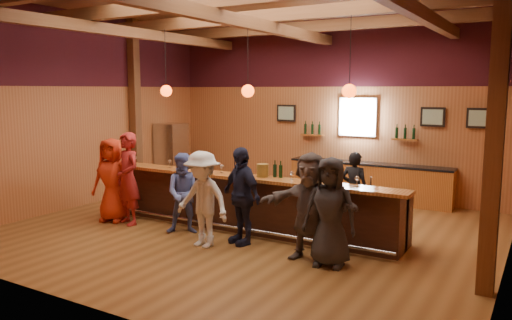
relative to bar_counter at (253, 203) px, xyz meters
The scene contains 27 objects.
room 2.69m from the bar_counter, 100.24° to the right, with size 9.04×9.00×4.52m.
bar_counter is the anchor object (origin of this frame).
back_bar_cabinet 3.76m from the bar_counter, 71.66° to the left, with size 4.00×0.52×0.95m.
window 4.17m from the bar_counter, 78.34° to the left, with size 0.95×0.09×0.95m.
framed_pictures 4.42m from the bar_counter, 66.46° to the left, with size 5.35×0.05×0.45m.
wine_shelves 3.97m from the bar_counter, 78.14° to the left, with size 3.00×0.18×0.30m.
pendant_lights 2.19m from the bar_counter, 96.37° to the right, with size 4.24×0.24×1.37m.
stainless_fridge 4.81m from the bar_counter, 149.24° to the left, with size 0.70×0.70×1.80m, color silver.
customer_orange 3.01m from the bar_counter, 160.68° to the right, with size 0.85×0.55×1.74m, color red.
customer_redvest 2.59m from the bar_counter, 157.13° to the right, with size 0.69×0.45×1.88m, color maroon.
customer_denim 1.35m from the bar_counter, 135.54° to the right, with size 0.75×0.59×1.55m, color #5260A5.
customer_white 1.47m from the bar_counter, 96.49° to the right, with size 1.09×0.62×1.68m, color silver.
customer_navy 1.04m from the bar_counter, 71.34° to the right, with size 1.02×0.42×1.73m, color #191B32.
customer_brown 2.07m from the bar_counter, 32.52° to the right, with size 1.62×0.52×1.75m, color #524642.
customer_dark 2.44m from the bar_counter, 29.47° to the right, with size 0.84×0.54×1.71m, color #242325.
bartender 2.04m from the bar_counter, 34.99° to the left, with size 0.55×0.36×1.51m, color black.
ice_bucket 0.84m from the bar_counter, 35.21° to the right, with size 0.22×0.22×0.24m, color brown.
bottle_a 0.94m from the bar_counter, 16.28° to the right, with size 0.07×0.07×0.32m.
bottle_b 1.01m from the bar_counter, 13.60° to the right, with size 0.07×0.07×0.31m.
glass_a 2.88m from the bar_counter, behind, with size 0.09×0.09×0.20m.
glass_b 2.01m from the bar_counter, behind, with size 0.07×0.07×0.17m.
glass_c 1.57m from the bar_counter, behind, with size 0.08×0.08×0.19m.
glass_d 1.22m from the bar_counter, 157.30° to the right, with size 0.07×0.07×0.17m.
glass_e 0.94m from the bar_counter, 152.21° to the right, with size 0.08×0.08×0.17m.
glass_f 1.24m from the bar_counter, 15.62° to the right, with size 0.07×0.07×0.16m.
glass_g 1.64m from the bar_counter, 10.67° to the right, with size 0.07×0.07×0.17m.
glass_h 2.35m from the bar_counter, ahead, with size 0.08×0.08×0.18m.
Camera 1 is at (4.95, -8.08, 2.73)m, focal length 35.00 mm.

